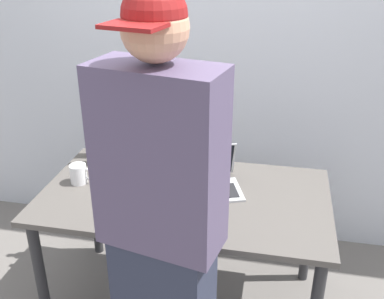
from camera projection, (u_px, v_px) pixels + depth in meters
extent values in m
cube|color=#56514C|center=(185.00, 196.00, 2.27)|extent=(1.45, 0.81, 0.03)
cylinder|color=#2D2D30|center=(41.00, 280.00, 2.24)|extent=(0.06, 0.06, 0.70)
cylinder|color=#2D2D30|center=(95.00, 206.00, 2.85)|extent=(0.06, 0.06, 0.70)
cylinder|color=#2D2D30|center=(309.00, 231.00, 2.61)|extent=(0.06, 0.06, 0.70)
cube|color=#B7BABC|center=(211.00, 191.00, 2.28)|extent=(0.36, 0.32, 0.01)
cube|color=#232326|center=(212.00, 192.00, 2.26)|extent=(0.29, 0.21, 0.00)
cube|color=#B7BABC|center=(207.00, 160.00, 2.36)|extent=(0.31, 0.16, 0.20)
cube|color=black|center=(207.00, 160.00, 2.36)|extent=(0.28, 0.15, 0.18)
cylinder|color=#472B14|center=(125.00, 142.00, 2.58)|extent=(0.06, 0.06, 0.20)
cone|color=#472B14|center=(124.00, 124.00, 2.54)|extent=(0.06, 0.06, 0.02)
cylinder|color=#472B14|center=(123.00, 116.00, 2.52)|extent=(0.03, 0.03, 0.07)
cylinder|color=#BFB74C|center=(123.00, 109.00, 2.50)|extent=(0.03, 0.03, 0.01)
cylinder|color=#46C6D4|center=(125.00, 141.00, 2.58)|extent=(0.06, 0.06, 0.07)
cylinder|color=#1E5123|center=(96.00, 150.00, 2.53)|extent=(0.06, 0.06, 0.17)
cone|color=#1E5123|center=(95.00, 134.00, 2.49)|extent=(0.06, 0.06, 0.02)
cylinder|color=#1E5123|center=(94.00, 125.00, 2.46)|extent=(0.03, 0.03, 0.08)
cylinder|color=#BFB74C|center=(93.00, 117.00, 2.44)|extent=(0.03, 0.03, 0.01)
cylinder|color=#9FC8AC|center=(96.00, 148.00, 2.52)|extent=(0.06, 0.06, 0.06)
cylinder|color=brown|center=(93.00, 139.00, 2.61)|extent=(0.07, 0.07, 0.22)
cone|color=brown|center=(91.00, 120.00, 2.56)|extent=(0.07, 0.07, 0.02)
cylinder|color=brown|center=(91.00, 112.00, 2.54)|extent=(0.03, 0.03, 0.08)
cylinder|color=#BFB74C|center=(90.00, 105.00, 2.52)|extent=(0.03, 0.03, 0.01)
cylinder|color=silver|center=(93.00, 137.00, 2.61)|extent=(0.07, 0.07, 0.08)
cube|color=#594C6B|center=(159.00, 160.00, 1.54)|extent=(0.48, 0.30, 0.67)
sphere|color=tan|center=(155.00, 28.00, 1.35)|extent=(0.21, 0.21, 0.21)
sphere|color=maroon|center=(154.00, 15.00, 1.33)|extent=(0.20, 0.20, 0.20)
cube|color=maroon|center=(133.00, 26.00, 1.23)|extent=(0.19, 0.15, 0.01)
cylinder|color=white|center=(78.00, 174.00, 2.35)|extent=(0.09, 0.09, 0.10)
torus|color=white|center=(86.00, 174.00, 2.34)|extent=(0.07, 0.01, 0.07)
cube|color=silver|center=(213.00, 44.00, 2.75)|extent=(6.00, 0.10, 2.60)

